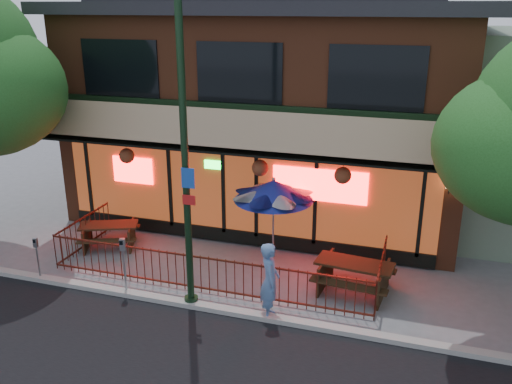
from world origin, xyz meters
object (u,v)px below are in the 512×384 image
street_light (186,178)px  picnic_table_left (109,232)px  pedestrian (270,281)px  parking_meter_far (37,252)px  patio_umbrella (274,190)px  picnic_table_right (354,273)px  parking_meter_near (124,257)px

street_light → picnic_table_left: bearing=147.9°
picnic_table_left → pedestrian: 5.96m
pedestrian → parking_meter_far: size_ratio=1.55×
patio_umbrella → picnic_table_right: bearing=-23.7°
street_light → picnic_table_right: bearing=26.3°
picnic_table_right → patio_umbrella: bearing=156.3°
picnic_table_left → parking_meter_far: size_ratio=1.70×
patio_umbrella → pedestrian: size_ratio=1.33×
picnic_table_right → pedestrian: 2.41m
picnic_table_left → street_light: bearing=-32.1°
parking_meter_near → patio_umbrella: bearing=43.5°
picnic_table_right → parking_meter_far: 7.99m
street_light → picnic_table_right: size_ratio=3.51×
street_light → parking_meter_near: street_light is taller
patio_umbrella → parking_meter_near: size_ratio=1.66×
patio_umbrella → pedestrian: patio_umbrella is taller
street_light → picnic_table_right: (3.57, 1.77, -2.63)m
parking_meter_far → picnic_table_left: bearing=75.6°
picnic_table_left → patio_umbrella: (4.81, 0.54, 1.61)m
street_light → picnic_table_right: 4.77m
street_light → patio_umbrella: 3.24m
street_light → patio_umbrella: size_ratio=2.88×
pedestrian → parking_meter_far: 6.12m
parking_meter_near → parking_meter_far: 2.47m
picnic_table_right → patio_umbrella: (-2.36, 1.04, 1.55)m
picnic_table_left → pedestrian: pedestrian is taller
picnic_table_right → parking_meter_near: bearing=-161.6°
picnic_table_right → pedestrian: bearing=-134.0°
patio_umbrella → street_light: bearing=-113.3°
patio_umbrella → pedestrian: 3.07m
picnic_table_right → parking_meter_near: size_ratio=1.36×
street_light → parking_meter_far: street_light is taller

